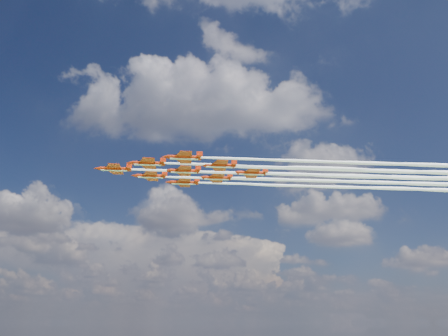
# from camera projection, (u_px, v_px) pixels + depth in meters

# --- Properties ---
(jet_lead) EXTENTS (158.21, 34.43, 2.98)m
(jet_lead) POSITION_uv_depth(u_px,v_px,m) (347.00, 176.00, 145.08)
(jet_lead) COLOR red
(jet_row2_port) EXTENTS (158.21, 34.43, 2.98)m
(jet_row2_port) POSITION_uv_depth(u_px,v_px,m) (388.00, 171.00, 140.23)
(jet_row2_port) COLOR red
(jet_row2_starb) EXTENTS (158.21, 34.43, 2.98)m
(jet_row2_starb) POSITION_uv_depth(u_px,v_px,m) (372.00, 182.00, 151.80)
(jet_row2_starb) COLOR red
(jet_row3_port) EXTENTS (158.21, 34.43, 2.98)m
(jet_row3_port) POSITION_uv_depth(u_px,v_px,m) (431.00, 165.00, 135.38)
(jet_row3_port) COLOR red
(jet_row3_centre) EXTENTS (158.21, 34.43, 2.98)m
(jet_row3_centre) POSITION_uv_depth(u_px,v_px,m) (411.00, 178.00, 146.95)
(jet_row3_centre) COLOR red
(jet_row3_starb) EXTENTS (158.21, 34.43, 2.98)m
(jet_row3_starb) POSITION_uv_depth(u_px,v_px,m) (394.00, 188.00, 158.52)
(jet_row3_starb) COLOR red
(jet_row4_starb) EXTENTS (158.21, 34.43, 2.98)m
(jet_row4_starb) POSITION_uv_depth(u_px,v_px,m) (432.00, 184.00, 153.67)
(jet_row4_starb) COLOR red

